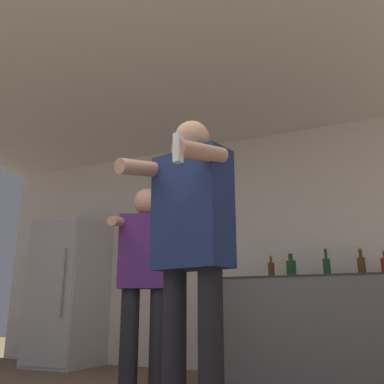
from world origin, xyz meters
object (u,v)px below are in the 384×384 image
(refrigerator, at_px, (69,292))
(bottle_short_whiskey, at_px, (291,267))
(bottle_dark_rum, at_px, (362,265))
(person_man_side, at_px, (146,273))
(bottle_green_wine, at_px, (271,270))
(bottle_amber_bourbon, at_px, (327,266))
(person_woman_foreground, at_px, (191,239))

(refrigerator, distance_m, bottle_short_whiskey, 2.65)
(bottle_dark_rum, xyz_separation_m, person_man_side, (-1.55, -1.19, -0.11))
(bottle_dark_rum, bearing_deg, bottle_green_wine, 180.00)
(refrigerator, distance_m, person_man_side, 2.08)
(bottle_amber_bourbon, xyz_separation_m, person_man_side, (-1.25, -1.19, -0.11))
(bottle_dark_rum, relative_size, bottle_amber_bourbon, 0.92)
(bottle_amber_bourbon, xyz_separation_m, bottle_green_wine, (-0.53, 0.00, -0.02))
(bottle_dark_rum, height_order, bottle_green_wine, bottle_dark_rum)
(bottle_short_whiskey, relative_size, person_woman_foreground, 0.16)
(refrigerator, distance_m, bottle_green_wine, 2.46)
(bottle_short_whiskey, height_order, person_man_side, person_man_side)
(refrigerator, distance_m, bottle_amber_bourbon, 2.98)
(bottle_dark_rum, distance_m, bottle_green_wine, 0.83)
(bottle_dark_rum, relative_size, bottle_short_whiskey, 0.99)
(bottle_green_wine, height_order, person_woman_foreground, person_woman_foreground)
(bottle_dark_rum, bearing_deg, person_man_side, -142.56)
(person_woman_foreground, bearing_deg, bottle_amber_bourbon, 79.66)
(refrigerator, relative_size, bottle_short_whiskey, 6.44)
(bottle_green_wine, relative_size, bottle_short_whiskey, 0.87)
(bottle_green_wine, distance_m, person_man_side, 1.39)
(refrigerator, bearing_deg, person_man_side, -33.56)
(refrigerator, relative_size, bottle_dark_rum, 6.49)
(bottle_short_whiskey, bearing_deg, bottle_amber_bourbon, 0.00)
(bottle_amber_bourbon, relative_size, person_man_side, 0.17)
(bottle_green_wine, bearing_deg, bottle_dark_rum, 0.00)
(refrigerator, relative_size, bottle_green_wine, 7.42)
(refrigerator, height_order, bottle_green_wine, refrigerator)
(bottle_short_whiskey, bearing_deg, person_woman_foreground, -91.76)
(bottle_dark_rum, distance_m, bottle_amber_bourbon, 0.30)
(refrigerator, xyz_separation_m, person_man_side, (1.73, -1.15, 0.08))
(refrigerator, relative_size, person_man_side, 1.03)
(bottle_amber_bourbon, bearing_deg, person_man_side, -136.42)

